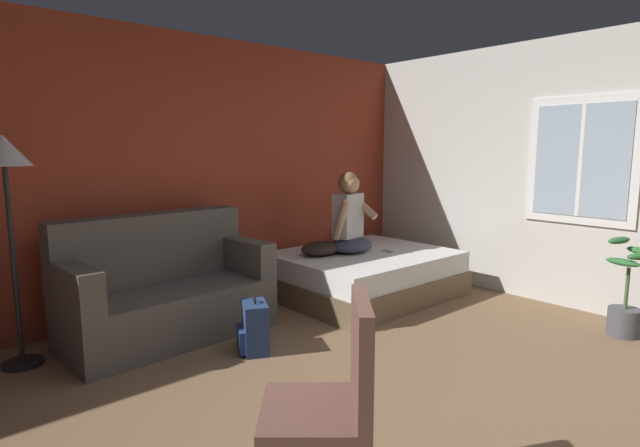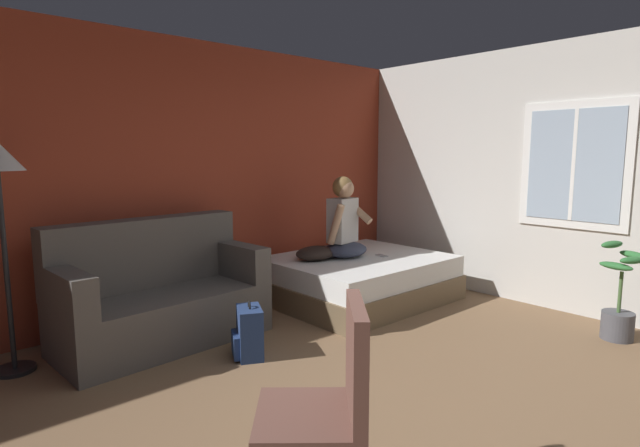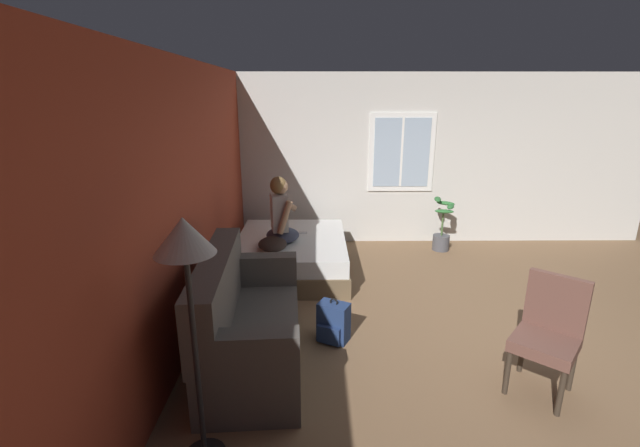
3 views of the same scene
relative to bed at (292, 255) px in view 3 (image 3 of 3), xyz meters
The scene contains 12 objects.
ground_plane 2.76m from the bed, 130.26° to the right, with size 40.00×40.00×0.00m, color brown.
wall_back_accent 2.30m from the bed, 152.06° to the left, with size 11.05×0.16×2.70m, color #993823.
wall_side_with_window 2.72m from the bed, 57.66° to the right, with size 0.19×7.32×2.70m.
bed is the anchor object (origin of this frame).
couch 2.18m from the bed, behind, with size 1.75×0.92×1.04m.
side_chair 3.37m from the bed, 138.65° to the right, with size 0.65×0.65×0.98m.
person_seated 0.62m from the bed, 131.79° to the left, with size 0.60×0.54×0.88m.
backpack 1.85m from the bed, 164.05° to the right, with size 0.33×0.35×0.46m.
throw_pillow 0.59m from the bed, 154.52° to the left, with size 0.48×0.36×0.14m, color #2D231E.
cell_phone 0.35m from the bed, 33.06° to the right, with size 0.07×0.14×0.01m, color #B7B7BC.
floor_lamp 3.47m from the bed, behind, with size 0.36×0.36×1.70m.
potted_plant 2.46m from the bed, 70.72° to the right, with size 0.39×0.37×0.85m.
Camera 3 is at (-3.78, 1.75, 2.36)m, focal length 24.00 mm.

